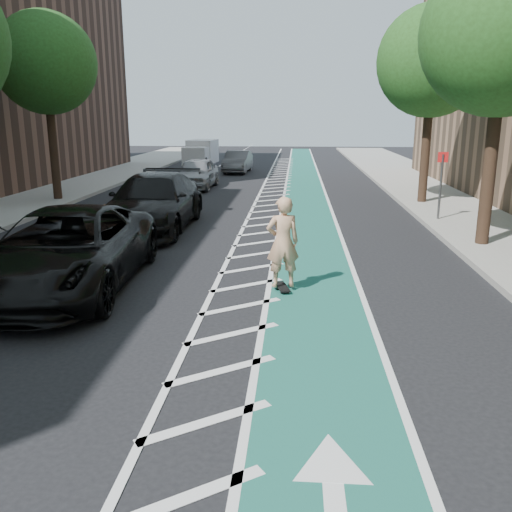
# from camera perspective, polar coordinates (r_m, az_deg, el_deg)

# --- Properties ---
(ground) EXTENTS (120.00, 120.00, 0.00)m
(ground) POSITION_cam_1_polar(r_m,az_deg,el_deg) (8.60, -13.81, -11.37)
(ground) COLOR black
(ground) RESTS_ON ground
(bike_lane) EXTENTS (2.00, 90.00, 0.01)m
(bike_lane) POSITION_cam_1_polar(r_m,az_deg,el_deg) (17.72, 5.57, 2.49)
(bike_lane) COLOR #19584E
(bike_lane) RESTS_ON ground
(buffer_strip) EXTENTS (1.40, 90.00, 0.01)m
(buffer_strip) POSITION_cam_1_polar(r_m,az_deg,el_deg) (17.75, 0.72, 2.58)
(buffer_strip) COLOR silver
(buffer_strip) RESTS_ON ground
(curb_right) EXTENTS (0.12, 90.00, 0.16)m
(curb_right) POSITION_cam_1_polar(r_m,az_deg,el_deg) (18.26, 18.39, 2.41)
(curb_right) COLOR gray
(curb_right) RESTS_ON ground
(curb_left) EXTENTS (0.12, 90.00, 0.16)m
(curb_left) POSITION_cam_1_polar(r_m,az_deg,el_deg) (20.14, -24.38, 2.93)
(curb_left) COLOR gray
(curb_left) RESTS_ON ground
(tree_r_c) EXTENTS (4.20, 4.20, 7.90)m
(tree_r_c) POSITION_cam_1_polar(r_m,az_deg,el_deg) (16.36, 24.94, 20.60)
(tree_r_c) COLOR #382619
(tree_r_c) RESTS_ON ground
(tree_r_d) EXTENTS (4.20, 4.20, 7.90)m
(tree_r_d) POSITION_cam_1_polar(r_m,az_deg,el_deg) (24.02, 18.07, 18.87)
(tree_r_d) COLOR #382619
(tree_r_d) RESTS_ON ground
(tree_l_d) EXTENTS (4.20, 4.20, 7.90)m
(tree_l_d) POSITION_cam_1_polar(r_m,az_deg,el_deg) (25.65, -20.96, 18.33)
(tree_l_d) COLOR #382619
(tree_l_d) RESTS_ON ground
(sign_post) EXTENTS (0.35, 0.08, 2.47)m
(sign_post) POSITION_cam_1_polar(r_m,az_deg,el_deg) (20.11, 18.87, 7.11)
(sign_post) COLOR #4C4C4C
(sign_post) RESTS_ON ground
(skateboard) EXTENTS (0.38, 0.77, 0.10)m
(skateboard) POSITION_cam_1_polar(r_m,az_deg,el_deg) (11.82, 2.77, -3.26)
(skateboard) COLOR black
(skateboard) RESTS_ON ground
(skateboarder) EXTENTS (0.81, 0.63, 1.96)m
(skateboarder) POSITION_cam_1_polar(r_m,az_deg,el_deg) (11.55, 2.83, 1.46)
(skateboarder) COLOR tan
(skateboarder) RESTS_ON skateboard
(suv_near) EXTENTS (3.18, 6.39, 1.74)m
(suv_near) POSITION_cam_1_polar(r_m,az_deg,el_deg) (12.45, -19.36, 0.61)
(suv_near) COLOR black
(suv_near) RESTS_ON ground
(suv_far) EXTENTS (2.55, 6.25, 1.81)m
(suv_far) POSITION_cam_1_polar(r_m,az_deg,el_deg) (18.37, -10.76, 5.59)
(suv_far) COLOR black
(suv_far) RESTS_ON ground
(car_silver) EXTENTS (1.97, 4.64, 1.56)m
(car_silver) POSITION_cam_1_polar(r_m,az_deg,el_deg) (28.66, -6.28, 8.67)
(car_silver) COLOR gray
(car_silver) RESTS_ON ground
(car_grey) EXTENTS (1.71, 4.36, 1.41)m
(car_grey) POSITION_cam_1_polar(r_m,az_deg,el_deg) (36.52, -1.94, 9.90)
(car_grey) COLOR #58595D
(car_grey) RESTS_ON ground
(box_truck) EXTENTS (2.27, 4.47, 1.80)m
(box_truck) POSITION_cam_1_polar(r_m,az_deg,el_deg) (43.65, -5.82, 10.77)
(box_truck) COLOR silver
(box_truck) RESTS_ON ground
(barrel_a) EXTENTS (0.72, 0.72, 0.98)m
(barrel_a) POSITION_cam_1_polar(r_m,az_deg,el_deg) (17.64, -15.17, 3.50)
(barrel_a) COLOR orange
(barrel_a) RESTS_ON ground
(barrel_b) EXTENTS (0.71, 0.71, 0.97)m
(barrel_b) POSITION_cam_1_polar(r_m,az_deg,el_deg) (22.34, -10.93, 5.99)
(barrel_b) COLOR #FE4F0D
(barrel_b) RESTS_ON ground
(barrel_c) EXTENTS (0.68, 0.68, 0.93)m
(barrel_c) POSITION_cam_1_polar(r_m,az_deg,el_deg) (22.76, -9.99, 6.14)
(barrel_c) COLOR orange
(barrel_c) RESTS_ON ground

